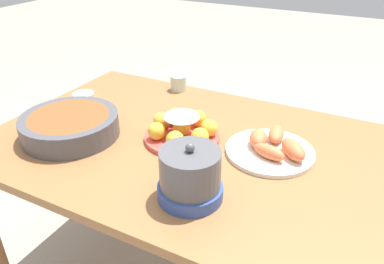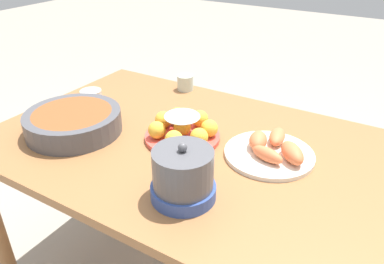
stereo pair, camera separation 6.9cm
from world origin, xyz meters
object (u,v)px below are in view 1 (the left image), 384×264
(seafood_platter, at_px, (272,148))
(sauce_bowl, at_px, (83,96))
(warming_pot, at_px, (190,176))
(dining_table, at_px, (202,169))
(cup_near, at_px, (178,83))
(cake_plate, at_px, (182,129))
(serving_bowl, at_px, (70,125))

(seafood_platter, bearing_deg, sauce_bowl, -3.57)
(seafood_platter, bearing_deg, warming_pot, 67.34)
(dining_table, relative_size, warming_pot, 8.21)
(cup_near, distance_m, warming_pot, 0.74)
(dining_table, height_order, sauce_bowl, sauce_bowl)
(sauce_bowl, bearing_deg, warming_pot, 152.32)
(sauce_bowl, height_order, warming_pot, warming_pot)
(dining_table, xyz_separation_m, warming_pot, (-0.09, 0.25, 0.16))
(cake_plate, distance_m, sauce_bowl, 0.53)
(serving_bowl, distance_m, sauce_bowl, 0.31)
(cake_plate, xyz_separation_m, warming_pot, (-0.17, 0.26, 0.03))
(cake_plate, height_order, seafood_platter, cake_plate)
(serving_bowl, bearing_deg, sauce_bowl, -55.89)
(seafood_platter, height_order, warming_pot, warming_pot)
(serving_bowl, height_order, cup_near, serving_bowl)
(dining_table, relative_size, cake_plate, 5.64)
(cake_plate, distance_m, cup_near, 0.43)
(seafood_platter, bearing_deg, serving_bowl, 17.59)
(serving_bowl, height_order, seafood_platter, serving_bowl)
(dining_table, bearing_deg, cup_near, -51.57)
(seafood_platter, relative_size, warming_pot, 1.60)
(cake_plate, xyz_separation_m, cup_near, (0.22, -0.37, -0.00))
(warming_pot, bearing_deg, sauce_bowl, -27.68)
(cake_plate, distance_m, warming_pot, 0.31)
(cake_plate, relative_size, cup_near, 3.64)
(dining_table, xyz_separation_m, cake_plate, (0.08, -0.01, 0.13))
(sauce_bowl, bearing_deg, serving_bowl, 124.11)
(cake_plate, relative_size, warming_pot, 1.46)
(cake_plate, xyz_separation_m, serving_bowl, (0.35, 0.15, 0.01))
(sauce_bowl, xyz_separation_m, warming_pot, (-0.69, 0.36, 0.05))
(cake_plate, height_order, sauce_bowl, cake_plate)
(cake_plate, distance_m, seafood_platter, 0.30)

